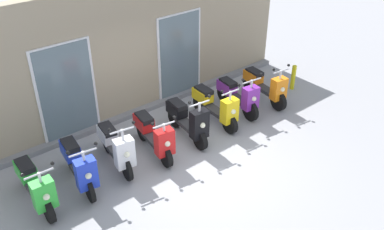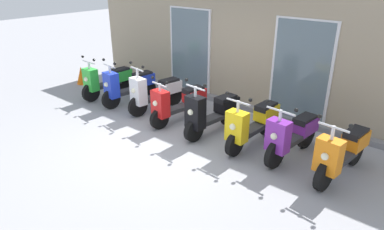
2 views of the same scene
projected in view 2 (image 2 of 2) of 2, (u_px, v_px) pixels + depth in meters
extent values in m
plane|color=#939399|center=(168.00, 141.00, 7.04)|extent=(40.00, 40.00, 0.00)
cube|color=gray|center=(244.00, 41.00, 8.32)|extent=(9.88, 0.30, 3.25)
cube|color=slate|center=(235.00, 104.00, 8.76)|extent=(9.88, 0.20, 0.12)
cube|color=silver|center=(190.00, 52.00, 9.30)|extent=(1.35, 0.04, 2.30)
cube|color=slate|center=(189.00, 52.00, 9.28)|extent=(1.23, 0.02, 2.22)
cube|color=silver|center=(300.00, 73.00, 7.47)|extent=(1.35, 0.04, 2.30)
cube|color=slate|center=(300.00, 73.00, 7.46)|extent=(1.23, 0.02, 2.22)
cylinder|color=black|center=(91.00, 93.00, 9.01)|extent=(0.13, 0.49, 0.48)
cylinder|color=black|center=(125.00, 83.00, 9.78)|extent=(0.13, 0.49, 0.48)
cube|color=#2D2D30|center=(108.00, 84.00, 9.36)|extent=(0.28, 0.71, 0.09)
cube|color=green|center=(91.00, 80.00, 8.90)|extent=(0.39, 0.25, 0.57)
sphere|color=#F2EFCC|center=(86.00, 79.00, 8.80)|extent=(0.12, 0.12, 0.12)
cube|color=green|center=(122.00, 75.00, 9.62)|extent=(0.32, 0.53, 0.28)
cube|color=black|center=(120.00, 70.00, 9.53)|extent=(0.28, 0.49, 0.11)
cylinder|color=silver|center=(89.00, 66.00, 8.75)|extent=(0.06, 0.06, 0.21)
cylinder|color=silver|center=(89.00, 62.00, 8.72)|extent=(0.51, 0.05, 0.04)
sphere|color=black|center=(94.00, 60.00, 8.53)|extent=(0.07, 0.07, 0.07)
sphere|color=black|center=(83.00, 57.00, 8.83)|extent=(0.07, 0.07, 0.07)
cylinder|color=black|center=(111.00, 99.00, 8.54)|extent=(0.15, 0.50, 0.49)
cylinder|color=black|center=(148.00, 89.00, 9.23)|extent=(0.15, 0.50, 0.49)
cube|color=#2D2D30|center=(130.00, 91.00, 8.85)|extent=(0.35, 0.71, 0.09)
cube|color=#1E38C6|center=(111.00, 85.00, 8.42)|extent=(0.41, 0.29, 0.61)
sphere|color=#F2EFCC|center=(106.00, 84.00, 8.33)|extent=(0.12, 0.12, 0.12)
cube|color=#1E38C6|center=(144.00, 79.00, 9.04)|extent=(0.37, 0.56, 0.28)
cube|color=black|center=(142.00, 74.00, 8.96)|extent=(0.32, 0.51, 0.11)
cylinder|color=silver|center=(110.00, 69.00, 8.27)|extent=(0.06, 0.06, 0.21)
cylinder|color=silver|center=(109.00, 66.00, 8.23)|extent=(0.51, 0.11, 0.04)
sphere|color=black|center=(115.00, 64.00, 8.02)|extent=(0.07, 0.07, 0.07)
sphere|color=black|center=(104.00, 60.00, 8.37)|extent=(0.07, 0.07, 0.07)
cylinder|color=black|center=(138.00, 106.00, 8.10)|extent=(0.16, 0.51, 0.50)
cylinder|color=black|center=(174.00, 96.00, 8.76)|extent=(0.16, 0.51, 0.50)
cube|color=#2D2D30|center=(156.00, 97.00, 8.39)|extent=(0.36, 0.70, 0.09)
cube|color=white|center=(138.00, 91.00, 7.98)|extent=(0.41, 0.29, 0.62)
sphere|color=#F2EFCC|center=(133.00, 91.00, 7.88)|extent=(0.12, 0.12, 0.12)
cube|color=white|center=(170.00, 87.00, 8.59)|extent=(0.37, 0.56, 0.28)
cube|color=black|center=(169.00, 81.00, 8.51)|extent=(0.33, 0.51, 0.11)
cylinder|color=silver|center=(137.00, 74.00, 7.81)|extent=(0.06, 0.06, 0.25)
cylinder|color=silver|center=(137.00, 69.00, 7.77)|extent=(0.49, 0.11, 0.04)
sphere|color=black|center=(143.00, 67.00, 7.56)|extent=(0.07, 0.07, 0.07)
sphere|color=black|center=(131.00, 63.00, 7.90)|extent=(0.07, 0.07, 0.07)
cylinder|color=black|center=(160.00, 119.00, 7.50)|extent=(0.17, 0.47, 0.46)
cylinder|color=black|center=(197.00, 106.00, 8.19)|extent=(0.17, 0.47, 0.46)
cube|color=#2D2D30|center=(179.00, 108.00, 7.80)|extent=(0.36, 0.73, 0.09)
cube|color=red|center=(160.00, 104.00, 7.38)|extent=(0.41, 0.29, 0.57)
sphere|color=#F2EFCC|center=(155.00, 103.00, 7.29)|extent=(0.12, 0.12, 0.12)
cube|color=red|center=(194.00, 95.00, 8.01)|extent=(0.37, 0.56, 0.28)
cube|color=black|center=(193.00, 90.00, 7.93)|extent=(0.32, 0.51, 0.11)
cylinder|color=silver|center=(160.00, 88.00, 7.24)|extent=(0.06, 0.06, 0.18)
cylinder|color=silver|center=(160.00, 85.00, 7.21)|extent=(0.48, 0.10, 0.04)
sphere|color=black|center=(167.00, 83.00, 7.01)|extent=(0.07, 0.07, 0.07)
sphere|color=black|center=(153.00, 77.00, 7.34)|extent=(0.07, 0.07, 0.07)
cylinder|color=black|center=(194.00, 131.00, 6.95)|extent=(0.17, 0.47, 0.46)
cylinder|color=black|center=(229.00, 116.00, 7.65)|extent=(0.17, 0.47, 0.46)
cube|color=#2D2D30|center=(212.00, 119.00, 7.26)|extent=(0.33, 0.70, 0.09)
cube|color=black|center=(195.00, 112.00, 6.83)|extent=(0.40, 0.28, 0.66)
sphere|color=#F2EFCC|center=(191.00, 112.00, 6.73)|extent=(0.12, 0.12, 0.12)
cube|color=black|center=(227.00, 104.00, 7.47)|extent=(0.36, 0.55, 0.28)
cube|color=black|center=(226.00, 99.00, 7.38)|extent=(0.31, 0.51, 0.11)
cylinder|color=silver|center=(195.00, 92.00, 6.66)|extent=(0.06, 0.06, 0.23)
cylinder|color=silver|center=(195.00, 88.00, 6.62)|extent=(0.50, 0.09, 0.04)
sphere|color=black|center=(205.00, 86.00, 6.42)|extent=(0.07, 0.07, 0.07)
sphere|color=black|center=(186.00, 80.00, 6.75)|extent=(0.07, 0.07, 0.07)
cylinder|color=black|center=(235.00, 144.00, 6.43)|extent=(0.14, 0.47, 0.46)
cylinder|color=black|center=(268.00, 125.00, 7.21)|extent=(0.14, 0.47, 0.46)
cube|color=#2D2D30|center=(253.00, 129.00, 6.78)|extent=(0.30, 0.73, 0.09)
cube|color=yellow|center=(237.00, 126.00, 6.32)|extent=(0.39, 0.26, 0.58)
sphere|color=#F2EFCC|center=(233.00, 127.00, 6.22)|extent=(0.12, 0.12, 0.12)
cube|color=yellow|center=(267.00, 112.00, 7.02)|extent=(0.33, 0.54, 0.28)
cube|color=black|center=(266.00, 106.00, 6.93)|extent=(0.29, 0.49, 0.11)
cylinder|color=silver|center=(238.00, 107.00, 6.17)|extent=(0.06, 0.06, 0.24)
cylinder|color=silver|center=(238.00, 102.00, 6.13)|extent=(0.50, 0.06, 0.04)
sphere|color=black|center=(250.00, 100.00, 5.93)|extent=(0.07, 0.07, 0.07)
sphere|color=black|center=(227.00, 93.00, 6.24)|extent=(0.07, 0.07, 0.07)
cylinder|color=black|center=(275.00, 154.00, 6.03)|extent=(0.16, 0.52, 0.52)
cylinder|color=black|center=(306.00, 135.00, 6.71)|extent=(0.16, 0.52, 0.52)
cube|color=#2D2D30|center=(292.00, 139.00, 6.33)|extent=(0.33, 0.69, 0.09)
cube|color=purple|center=(278.00, 136.00, 5.92)|extent=(0.40, 0.28, 0.57)
sphere|color=#F2EFCC|center=(274.00, 136.00, 5.82)|extent=(0.12, 0.12, 0.12)
cube|color=purple|center=(305.00, 125.00, 6.55)|extent=(0.36, 0.55, 0.28)
cube|color=black|center=(305.00, 119.00, 6.47)|extent=(0.31, 0.51, 0.11)
cylinder|color=silver|center=(280.00, 116.00, 5.77)|extent=(0.06, 0.06, 0.22)
cylinder|color=silver|center=(281.00, 111.00, 5.73)|extent=(0.55, 0.10, 0.04)
sphere|color=black|center=(296.00, 110.00, 5.51)|extent=(0.07, 0.07, 0.07)
sphere|color=black|center=(268.00, 101.00, 5.88)|extent=(0.07, 0.07, 0.07)
cylinder|color=black|center=(324.00, 176.00, 5.42)|extent=(0.17, 0.51, 0.51)
cylinder|color=black|center=(355.00, 151.00, 6.14)|extent=(0.17, 0.51, 0.51)
cube|color=#2D2D30|center=(342.00, 158.00, 5.74)|extent=(0.34, 0.73, 0.09)
cube|color=orange|center=(329.00, 156.00, 5.31)|extent=(0.41, 0.28, 0.57)
sphere|color=#F2EFCC|center=(325.00, 156.00, 5.22)|extent=(0.12, 0.12, 0.12)
cube|color=orange|center=(356.00, 139.00, 5.97)|extent=(0.36, 0.55, 0.28)
cube|color=black|center=(356.00, 133.00, 5.89)|extent=(0.32, 0.51, 0.11)
cylinder|color=silver|center=(333.00, 133.00, 5.16)|extent=(0.06, 0.06, 0.24)
cylinder|color=silver|center=(334.00, 127.00, 5.12)|extent=(0.48, 0.09, 0.04)
sphere|color=black|center=(351.00, 126.00, 4.92)|extent=(0.07, 0.07, 0.07)
sphere|color=black|center=(320.00, 116.00, 5.24)|extent=(0.07, 0.07, 0.07)
cone|color=orange|center=(82.00, 75.00, 10.36)|extent=(0.32, 0.32, 0.52)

